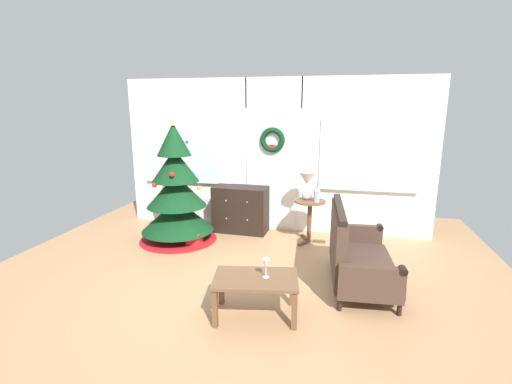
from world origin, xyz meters
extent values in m
plane|color=#AD7F56|center=(0.00, 0.00, 0.00)|extent=(6.76, 6.76, 0.00)
cube|color=white|center=(-1.52, 2.09, 1.27)|extent=(2.15, 0.08, 2.55)
cube|color=white|center=(1.52, 2.09, 1.27)|extent=(2.15, 0.08, 2.55)
cube|color=white|center=(0.00, 2.09, 2.30)|extent=(0.94, 0.08, 0.50)
cube|color=silver|center=(0.00, 2.05, 1.02)|extent=(0.90, 0.05, 2.05)
cube|color=white|center=(0.00, 2.03, 0.45)|extent=(0.78, 0.02, 0.80)
cube|color=silver|center=(0.00, 2.03, 1.40)|extent=(0.78, 0.01, 1.10)
cube|color=silver|center=(-1.52, 2.03, 1.35)|extent=(1.50, 0.01, 1.10)
cube|color=silver|center=(1.52, 2.03, 1.35)|extent=(1.50, 0.01, 1.10)
cube|color=silver|center=(-1.52, 2.02, 0.78)|extent=(1.59, 0.06, 0.03)
cube|color=silver|center=(1.52, 2.02, 0.78)|extent=(1.59, 0.06, 0.03)
torus|color=black|center=(0.00, 1.99, 1.55)|extent=(0.41, 0.09, 0.41)
cube|color=red|center=(0.00, 1.97, 1.42)|extent=(0.10, 0.02, 0.10)
cylinder|color=#4C331E|center=(-1.37, 1.18, 0.11)|extent=(0.10, 0.10, 0.22)
cone|color=red|center=(-1.37, 1.18, 0.05)|extent=(1.22, 1.22, 0.10)
cone|color=#0F3819|center=(-1.37, 1.18, 0.41)|extent=(1.13, 1.13, 0.50)
cone|color=#0F3819|center=(-1.37, 1.18, 0.81)|extent=(0.93, 0.93, 0.50)
cone|color=#0F3819|center=(-1.37, 1.18, 1.21)|extent=(0.72, 0.72, 0.50)
cone|color=#0F3819|center=(-1.37, 1.18, 1.60)|extent=(0.52, 0.52, 0.50)
cone|color=#E0BC4C|center=(-1.37, 1.18, 1.87)|extent=(0.12, 0.12, 0.12)
sphere|color=red|center=(-1.58, 0.89, 0.94)|extent=(0.07, 0.07, 0.07)
sphere|color=gold|center=(-1.01, 1.22, 0.86)|extent=(0.06, 0.06, 0.06)
sphere|color=silver|center=(-1.20, 1.58, 0.64)|extent=(0.08, 0.08, 0.08)
sphere|color=#264CB2|center=(-1.18, 1.23, 1.56)|extent=(0.05, 0.05, 0.05)
sphere|color=red|center=(-1.28, 0.88, 1.12)|extent=(0.07, 0.07, 0.07)
cube|color=black|center=(-0.50, 1.79, 0.39)|extent=(0.92, 0.46, 0.78)
sphere|color=tan|center=(-0.69, 1.58, 0.58)|extent=(0.03, 0.03, 0.03)
sphere|color=tan|center=(-0.33, 1.56, 0.58)|extent=(0.03, 0.03, 0.03)
sphere|color=tan|center=(-0.69, 1.58, 0.28)|extent=(0.03, 0.03, 0.03)
sphere|color=tan|center=(-0.33, 1.56, 0.28)|extent=(0.03, 0.03, 0.03)
cylinder|color=black|center=(1.76, -0.37, 0.07)|extent=(0.05, 0.05, 0.14)
cylinder|color=black|center=(1.67, 0.95, 0.07)|extent=(0.05, 0.05, 0.14)
cylinder|color=black|center=(1.16, -0.41, 0.07)|extent=(0.05, 0.05, 0.14)
cylinder|color=black|center=(1.08, 0.91, 0.07)|extent=(0.05, 0.05, 0.14)
cube|color=#473328|center=(1.42, 0.27, 0.21)|extent=(0.80, 1.31, 0.14)
cube|color=#473328|center=(1.12, 0.25, 0.59)|extent=(0.20, 1.27, 0.62)
cube|color=black|center=(1.12, 0.25, 0.93)|extent=(0.16, 1.24, 0.06)
cube|color=#473328|center=(1.47, -0.41, 0.33)|extent=(0.67, 0.13, 0.38)
cylinder|color=black|center=(1.76, -0.39, 0.50)|extent=(0.10, 0.10, 0.09)
cube|color=#473328|center=(1.37, 0.94, 0.33)|extent=(0.67, 0.13, 0.38)
cylinder|color=black|center=(1.66, 0.96, 0.50)|extent=(0.10, 0.10, 0.09)
cylinder|color=brown|center=(0.68, 1.54, 0.66)|extent=(0.48, 0.48, 0.02)
cylinder|color=brown|center=(0.68, 1.54, 0.32)|extent=(0.07, 0.07, 0.65)
cube|color=brown|center=(0.84, 1.54, 0.02)|extent=(0.20, 0.05, 0.04)
cube|color=brown|center=(0.60, 1.68, 0.02)|extent=(0.14, 0.20, 0.04)
cube|color=brown|center=(0.60, 1.40, 0.02)|extent=(0.14, 0.20, 0.04)
sphere|color=silver|center=(0.62, 1.58, 0.75)|extent=(0.16, 0.16, 0.16)
cylinder|color=silver|center=(0.62, 1.58, 0.88)|extent=(0.02, 0.02, 0.06)
cone|color=silver|center=(0.62, 1.58, 1.01)|extent=(0.28, 0.28, 0.20)
cylinder|color=#99ADBC|center=(0.78, 1.48, 0.75)|extent=(0.09, 0.09, 0.16)
sphere|color=#99ADBC|center=(0.78, 1.48, 0.83)|extent=(0.10, 0.10, 0.10)
cylinder|color=#4C7042|center=(0.76, 1.48, 0.93)|extent=(0.07, 0.01, 0.17)
cylinder|color=#4C7042|center=(0.78, 1.48, 0.93)|extent=(0.01, 0.01, 0.18)
cylinder|color=#4C7042|center=(0.80, 1.48, 0.93)|extent=(0.07, 0.01, 0.17)
cube|color=brown|center=(0.33, -0.70, 0.41)|extent=(0.92, 0.66, 0.03)
cube|color=brown|center=(-0.01, -0.99, 0.20)|extent=(0.05, 0.05, 0.39)
cube|color=brown|center=(0.74, -0.86, 0.20)|extent=(0.05, 0.05, 0.39)
cube|color=brown|center=(-0.08, -0.55, 0.20)|extent=(0.05, 0.05, 0.39)
cube|color=brown|center=(0.67, -0.42, 0.20)|extent=(0.05, 0.05, 0.39)
cylinder|color=silver|center=(0.43, -0.68, 0.43)|extent=(0.06, 0.06, 0.01)
cylinder|color=silver|center=(0.43, -0.68, 0.48)|extent=(0.01, 0.01, 0.10)
cone|color=silver|center=(0.43, -0.68, 0.57)|extent=(0.08, 0.08, 0.09)
cube|color=red|center=(-1.02, 0.98, 0.11)|extent=(0.21, 0.19, 0.21)
camera|label=1|loc=(1.09, -4.02, 2.09)|focal=25.97mm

